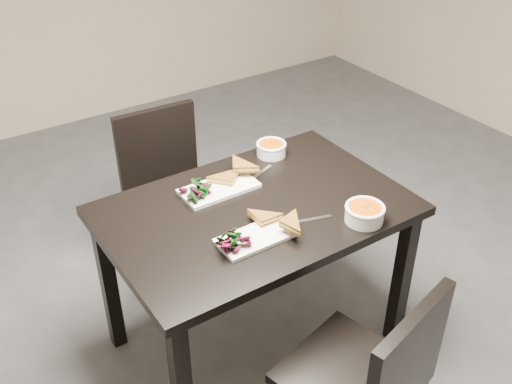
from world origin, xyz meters
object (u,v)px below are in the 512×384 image
at_px(plate_near, 256,237).
at_px(plate_far, 219,188).
at_px(chair_near, 371,377).
at_px(chair_far, 168,183).
at_px(soup_bowl_near, 365,213).
at_px(table, 256,227).
at_px(soup_bowl_far, 271,148).

bearing_deg(plate_near, plate_far, 80.94).
relative_size(chair_near, plate_far, 2.64).
bearing_deg(chair_far, chair_near, -86.66).
distance_m(plate_near, plate_far, 0.37).
relative_size(chair_far, plate_near, 2.94).
bearing_deg(plate_far, soup_bowl_near, -54.61).
bearing_deg(chair_near, soup_bowl_near, 39.29).
bearing_deg(table, soup_bowl_far, 46.96).
height_order(chair_far, soup_bowl_near, chair_far).
distance_m(soup_bowl_near, soup_bowl_far, 0.62).
bearing_deg(chair_near, plate_near, 85.63).
bearing_deg(plate_near, soup_bowl_far, 49.95).
distance_m(chair_far, soup_bowl_near, 1.14).
relative_size(table, chair_far, 1.41).
distance_m(chair_near, plate_far, 0.96).
relative_size(chair_far, soup_bowl_far, 6.16).
relative_size(table, plate_far, 3.73).
bearing_deg(soup_bowl_far, chair_far, 127.32).
relative_size(chair_near, plate_near, 2.94).
distance_m(chair_near, plate_near, 0.63).
height_order(table, plate_near, plate_near).
distance_m(plate_far, soup_bowl_far, 0.37).
relative_size(chair_far, plate_far, 2.64).
height_order(soup_bowl_near, plate_far, soup_bowl_near).
xyz_separation_m(plate_near, soup_bowl_far, (0.41, 0.48, 0.03)).
height_order(table, chair_near, chair_near).
distance_m(chair_far, plate_near, 0.96).
bearing_deg(table, plate_near, -124.02).
relative_size(soup_bowl_near, soup_bowl_far, 1.12).
xyz_separation_m(soup_bowl_near, soup_bowl_far, (-0.00, 0.62, -0.00)).
xyz_separation_m(chair_near, soup_bowl_far, (0.31, 1.04, 0.30)).
xyz_separation_m(table, plate_far, (-0.06, 0.19, 0.11)).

